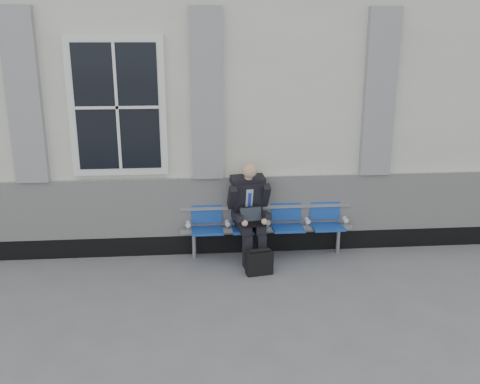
{
  "coord_description": "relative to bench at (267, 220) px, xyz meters",
  "views": [
    {
      "loc": [
        1.41,
        -6.17,
        3.25
      ],
      "look_at": [
        2.02,
        0.9,
        1.13
      ],
      "focal_mm": 40.0,
      "sensor_mm": 36.0,
      "label": 1
    }
  ],
  "objects": [
    {
      "name": "ground",
      "position": [
        -2.47,
        -1.32,
        -0.55
      ],
      "size": [
        70.0,
        70.0,
        0.0
      ],
      "primitive_type": "plane",
      "color": "slate",
      "rests_on": "ground"
    },
    {
      "name": "briefcase",
      "position": [
        -0.2,
        -0.69,
        -0.38
      ],
      "size": [
        0.39,
        0.22,
        0.38
      ],
      "color": "black",
      "rests_on": "ground"
    },
    {
      "name": "bench",
      "position": [
        0.0,
        0.0,
        0.0
      ],
      "size": [
        2.6,
        0.47,
        0.91
      ],
      "color": "#9EA0A3",
      "rests_on": "ground"
    },
    {
      "name": "businessman",
      "position": [
        -0.28,
        -0.14,
        0.24
      ],
      "size": [
        0.63,
        0.85,
        1.47
      ],
      "color": "black",
      "rests_on": "ground"
    },
    {
      "name": "station_building",
      "position": [
        -2.49,
        2.15,
        1.67
      ],
      "size": [
        14.4,
        4.4,
        4.49
      ],
      "color": "silver",
      "rests_on": "ground"
    }
  ]
}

